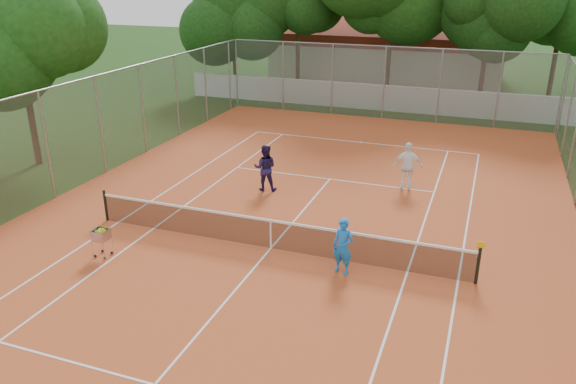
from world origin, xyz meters
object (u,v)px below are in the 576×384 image
(tennis_net, at_px, (271,234))
(player_far_right, at_px, (408,166))
(player_near, at_px, (343,246))
(player_far_left, at_px, (265,168))
(ball_hopper, at_px, (102,242))
(clubhouse, at_px, (389,50))

(tennis_net, relative_size, player_far_right, 6.42)
(player_near, xyz_separation_m, player_far_right, (0.65, 7.04, 0.11))
(player_far_left, relative_size, ball_hopper, 1.91)
(tennis_net, distance_m, player_near, 2.51)
(clubhouse, bearing_deg, tennis_net, -86.05)
(player_far_right, distance_m, ball_hopper, 11.38)
(tennis_net, height_order, player_far_left, player_far_left)
(player_near, bearing_deg, player_far_left, 141.71)
(tennis_net, bearing_deg, player_near, -15.31)
(player_far_right, bearing_deg, tennis_net, 50.88)
(player_near, relative_size, ball_hopper, 1.74)
(player_near, xyz_separation_m, player_far_left, (-4.40, 5.09, 0.08))
(tennis_net, relative_size, player_far_left, 6.66)
(clubhouse, height_order, player_far_right, clubhouse)
(clubhouse, relative_size, player_far_left, 9.20)
(player_near, distance_m, player_far_right, 7.08)
(clubhouse, relative_size, ball_hopper, 17.57)
(player_far_left, xyz_separation_m, player_far_right, (5.05, 1.95, 0.03))
(player_near, bearing_deg, ball_hopper, -156.80)
(clubhouse, height_order, player_near, clubhouse)
(tennis_net, xyz_separation_m, ball_hopper, (-4.46, -2.15, -0.02))
(player_far_left, height_order, ball_hopper, player_far_left)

